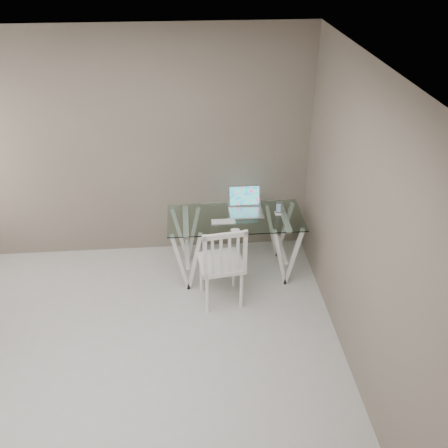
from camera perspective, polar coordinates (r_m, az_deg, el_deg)
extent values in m
plane|color=#BBB8B3|center=(4.75, -10.37, -18.17)|extent=(4.50, 4.50, 0.00)
cube|color=white|center=(3.22, -15.08, 14.64)|extent=(4.00, 4.50, 0.02)
cube|color=#75685C|center=(5.78, -10.06, 8.45)|extent=(4.00, 0.02, 2.70)
cube|color=#75685C|center=(4.05, 17.00, -3.46)|extent=(0.02, 4.50, 2.70)
cube|color=silver|center=(5.53, 1.29, 0.73)|extent=(1.50, 0.70, 0.01)
cube|color=white|center=(5.71, -4.26, -2.75)|extent=(0.24, 0.62, 0.72)
cube|color=white|center=(5.81, 6.65, -2.23)|extent=(0.24, 0.62, 0.72)
cube|color=white|center=(5.26, -0.35, -4.44)|extent=(0.51, 0.51, 0.04)
cylinder|color=white|center=(5.25, -1.89, -8.06)|extent=(0.04, 0.04, 0.46)
cylinder|color=white|center=(5.31, 2.02, -7.52)|extent=(0.04, 0.04, 0.46)
cylinder|color=white|center=(5.53, -2.60, -5.69)|extent=(0.04, 0.04, 0.46)
cylinder|color=white|center=(5.59, 1.10, -5.20)|extent=(0.04, 0.04, 0.46)
cube|color=white|center=(4.95, 0.15, -3.48)|extent=(0.45, 0.09, 0.50)
cube|color=silver|center=(5.60, 2.52, 1.31)|extent=(0.37, 0.26, 0.02)
cube|color=#19D899|center=(5.68, 2.35, 3.25)|extent=(0.37, 0.08, 0.24)
cube|color=silver|center=(5.44, -0.11, 0.27)|extent=(0.27, 0.12, 0.01)
ellipsoid|color=white|center=(5.27, 1.29, -0.69)|extent=(0.10, 0.06, 0.03)
cube|color=white|center=(5.61, 6.21, 1.20)|extent=(0.07, 0.07, 0.02)
cube|color=black|center=(5.59, 6.24, 1.85)|extent=(0.06, 0.03, 0.12)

